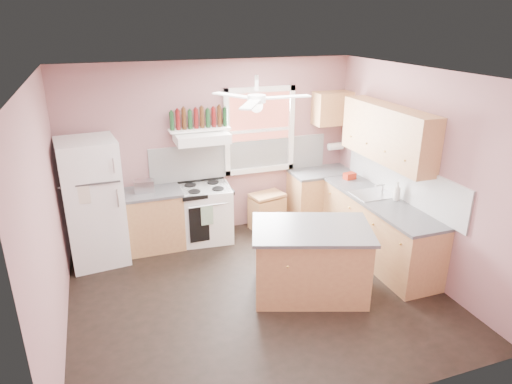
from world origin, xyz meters
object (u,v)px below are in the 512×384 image
object	(u,v)px
toaster	(144,186)
island	(310,262)
stove	(205,213)
cart	(267,213)
refrigerator	(93,202)

from	to	relation	value
toaster	island	size ratio (longest dim) A/B	0.21
stove	island	distance (m)	2.09
island	stove	bearing A→B (deg)	134.36
island	cart	bearing A→B (deg)	104.62
refrigerator	stove	distance (m)	1.66
cart	toaster	bearing A→B (deg)	169.13
refrigerator	island	size ratio (longest dim) A/B	1.32
refrigerator	stove	world-z (taller)	refrigerator
stove	island	bearing A→B (deg)	-59.48
refrigerator	toaster	bearing A→B (deg)	4.27
toaster	refrigerator	bearing A→B (deg)	-165.43
stove	cart	world-z (taller)	stove
toaster	stove	xyz separation A→B (m)	(0.88, 0.01, -0.56)
cart	island	xyz separation A→B (m)	(-0.17, -1.95, 0.16)
refrigerator	stove	bearing A→B (deg)	-0.89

